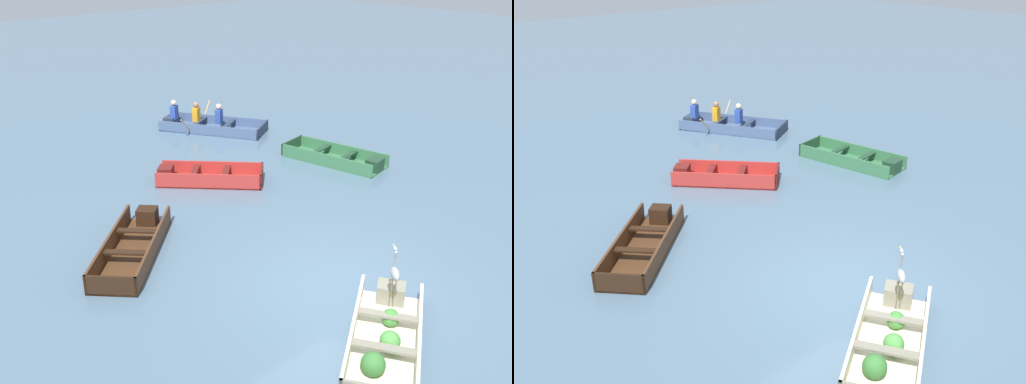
% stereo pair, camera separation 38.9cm
% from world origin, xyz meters
% --- Properties ---
extents(ground_plane, '(80.00, 80.00, 0.00)m').
position_xyz_m(ground_plane, '(0.00, 0.00, 0.00)').
color(ground_plane, slate).
extents(dinghy_cream_foreground, '(2.84, 2.31, 0.40)m').
position_xyz_m(dinghy_cream_foreground, '(-0.77, -1.53, 0.15)').
color(dinghy_cream_foreground, beige).
rests_on(dinghy_cream_foreground, ground).
extents(skiff_red_near_moored, '(2.53, 2.55, 0.39)m').
position_xyz_m(skiff_red_near_moored, '(1.06, 5.41, 0.14)').
color(skiff_red_near_moored, '#AD2D28').
rests_on(skiff_red_near_moored, ground).
extents(skiff_green_mid_moored, '(1.56, 3.00, 0.36)m').
position_xyz_m(skiff_green_mid_moored, '(4.64, 4.06, 0.12)').
color(skiff_green_mid_moored, '#387047').
rests_on(skiff_green_mid_moored, ground).
extents(skiff_dark_varnish_far_moored, '(2.73, 2.71, 0.40)m').
position_xyz_m(skiff_dark_varnish_far_moored, '(-2.14, 3.54, 0.14)').
color(skiff_dark_varnish_far_moored, '#4C2D19').
rests_on(skiff_dark_varnish_far_moored, ground).
extents(rowboat_slate_blue_with_crew, '(2.74, 3.48, 0.90)m').
position_xyz_m(rowboat_slate_blue_with_crew, '(3.74, 8.86, 0.20)').
color(rowboat_slate_blue_with_crew, '#475B7F').
rests_on(rowboat_slate_blue_with_crew, ground).
extents(heron_on_dinghy, '(0.36, 0.39, 0.84)m').
position_xyz_m(heron_on_dinghy, '(-0.13, -1.17, 0.86)').
color(heron_on_dinghy, olive).
rests_on(heron_on_dinghy, dinghy_cream_foreground).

